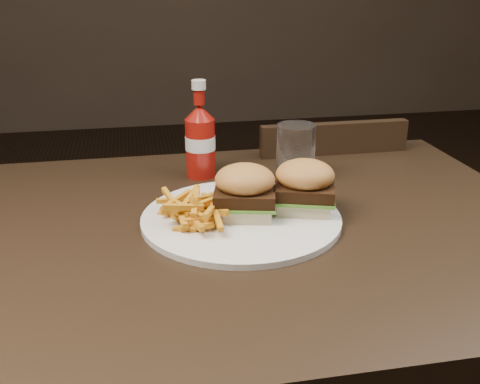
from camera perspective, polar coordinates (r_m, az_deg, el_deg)
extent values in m
cube|color=black|center=(0.96, -3.22, -4.46)|extent=(1.20, 0.80, 0.04)
cube|color=black|center=(1.60, 6.76, -5.24)|extent=(0.37, 0.37, 0.03)
cylinder|color=white|center=(0.96, 0.11, -2.71)|extent=(0.34, 0.34, 0.01)
cube|color=#FBF0C7|center=(0.96, 0.48, -1.72)|extent=(0.11, 0.10, 0.02)
cube|color=beige|center=(0.99, 6.50, -1.17)|extent=(0.11, 0.11, 0.02)
cylinder|color=maroon|center=(1.15, -4.04, 4.46)|extent=(0.08, 0.08, 0.12)
cylinder|color=white|center=(1.13, 5.66, 3.82)|extent=(0.10, 0.10, 0.12)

